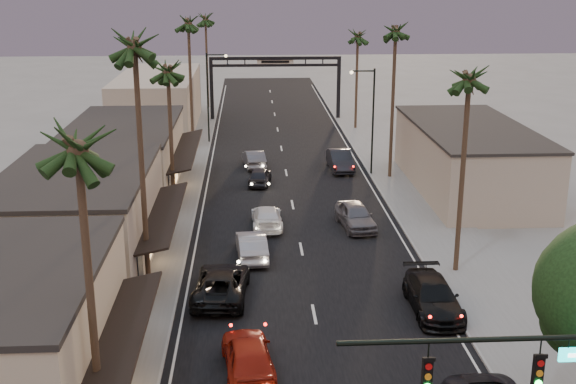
{
  "coord_description": "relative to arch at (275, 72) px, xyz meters",
  "views": [
    {
      "loc": [
        -3.11,
        -13.76,
        16.39
      ],
      "look_at": [
        -0.61,
        32.04,
        2.5
      ],
      "focal_mm": 45.0,
      "sensor_mm": 36.0,
      "label": 1
    }
  ],
  "objects": [
    {
      "name": "streetlight_left",
      "position": [
        -6.92,
        -12.0,
        -0.2
      ],
      "size": [
        2.13,
        0.3,
        9.0
      ],
      "color": "black",
      "rests_on": "ground"
    },
    {
      "name": "oncoming_pickup",
      "position": [
        -4.71,
        -48.76,
        -4.72
      ],
      "size": [
        3.14,
        6.04,
        1.63
      ],
      "primitive_type": "imported",
      "rotation": [
        0.0,
        0.0,
        3.06
      ],
      "color": "black",
      "rests_on": "ground"
    },
    {
      "name": "road",
      "position": [
        0.0,
        -25.0,
        -5.53
      ],
      "size": [
        14.0,
        120.0,
        0.02
      ],
      "primitive_type": "cube",
      "color": "black",
      "rests_on": "ground"
    },
    {
      "name": "palm_la",
      "position": [
        -8.6,
        -61.0,
        5.91
      ],
      "size": [
        3.2,
        3.2,
        13.2
      ],
      "color": "#38281C",
      "rests_on": "ground"
    },
    {
      "name": "arch",
      "position": [
        0.0,
        0.0,
        0.0
      ],
      "size": [
        15.2,
        0.4,
        7.27
      ],
      "color": "black",
      "rests_on": "ground"
    },
    {
      "name": "oncoming_red",
      "position": [
        -3.31,
        -56.41,
        -4.67
      ],
      "size": [
        2.58,
        5.25,
        1.72
      ],
      "primitive_type": "imported",
      "rotation": [
        0.0,
        0.0,
        3.25
      ],
      "color": "maroon",
      "rests_on": "ground"
    },
    {
      "name": "palm_rc",
      "position": [
        8.6,
        -6.0,
        4.94
      ],
      "size": [
        3.2,
        3.2,
        12.2
      ],
      "color": "#38281C",
      "rests_on": "ground"
    },
    {
      "name": "curbside_grey",
      "position": [
        3.93,
        -38.19,
        -4.7
      ],
      "size": [
        2.61,
        5.13,
        1.67
      ],
      "primitive_type": "imported",
      "rotation": [
        0.0,
        0.0,
        0.13
      ],
      "color": "#545459",
      "rests_on": "ground"
    },
    {
      "name": "ground",
      "position": [
        0.0,
        -30.0,
        -5.53
      ],
      "size": [
        200.0,
        200.0,
        0.0
      ],
      "primitive_type": "plane",
      "color": "slate",
      "rests_on": "ground"
    },
    {
      "name": "oncoming_grey_far",
      "position": [
        -2.73,
        -21.95,
        -4.77
      ],
      "size": [
        2.21,
        4.79,
        1.52
      ],
      "primitive_type": "imported",
      "rotation": [
        0.0,
        0.0,
        3.28
      ],
      "color": "#4D4C51",
      "rests_on": "ground"
    },
    {
      "name": "curbside_black",
      "position": [
        6.01,
        -50.95,
        -4.72
      ],
      "size": [
        2.32,
        5.65,
        1.64
      ],
      "primitive_type": "imported",
      "rotation": [
        0.0,
        0.0,
        0.0
      ],
      "color": "black",
      "rests_on": "ground"
    },
    {
      "name": "oncoming_dgrey",
      "position": [
        -2.33,
        -27.45,
        -4.84
      ],
      "size": [
        2.16,
        4.26,
        1.39
      ],
      "primitive_type": "imported",
      "rotation": [
        0.0,
        0.0,
        3.01
      ],
      "color": "black",
      "rests_on": "ground"
    },
    {
      "name": "palm_ra",
      "position": [
        8.6,
        -46.0,
        5.91
      ],
      "size": [
        3.2,
        3.2,
        13.2
      ],
      "color": "#38281C",
      "rests_on": "ground"
    },
    {
      "name": "palm_rb",
      "position": [
        8.6,
        -26.0,
        6.88
      ],
      "size": [
        3.2,
        3.2,
        14.2
      ],
      "color": "#38281C",
      "rests_on": "ground"
    },
    {
      "name": "oncoming_silver",
      "position": [
        -3.08,
        -43.26,
        -4.75
      ],
      "size": [
        2.04,
        4.87,
        1.57
      ],
      "primitive_type": "imported",
      "rotation": [
        0.0,
        0.0,
        3.22
      ],
      "color": "gray",
      "rests_on": "ground"
    },
    {
      "name": "palm_lc",
      "position": [
        -8.6,
        -34.0,
        4.94
      ],
      "size": [
        3.2,
        3.2,
        12.2
      ],
      "color": "#38281C",
      "rests_on": "ground"
    },
    {
      "name": "palm_lb",
      "position": [
        -8.6,
        -48.0,
        7.85
      ],
      "size": [
        3.2,
        3.2,
        15.2
      ],
      "color": "#38281C",
      "rests_on": "ground"
    },
    {
      "name": "curbside_far",
      "position": [
        4.74,
        -23.31,
        -4.67
      ],
      "size": [
        2.03,
        5.29,
        1.72
      ],
      "primitive_type": "imported",
      "rotation": [
        0.0,
        0.0,
        0.04
      ],
      "color": "black",
      "rests_on": "ground"
    },
    {
      "name": "palm_ld",
      "position": [
        -8.6,
        -15.0,
        6.88
      ],
      "size": [
        3.2,
        3.2,
        14.2
      ],
      "color": "#38281C",
      "rests_on": "ground"
    },
    {
      "name": "streetlight_right",
      "position": [
        6.92,
        -25.0,
        -0.2
      ],
      "size": [
        2.13,
        0.3,
        9.0
      ],
      "color": "black",
      "rests_on": "ground"
    },
    {
      "name": "oncoming_white",
      "position": [
        -2.03,
        -37.76,
        -4.82
      ],
      "size": [
        2.11,
        4.95,
        1.42
      ],
      "primitive_type": "imported",
      "rotation": [
        0.0,
        0.0,
        3.17
      ],
      "color": "silver",
      "rests_on": "ground"
    },
    {
      "name": "sidewalk_right",
      "position": [
        9.5,
        -18.0,
        -5.47
      ],
      "size": [
        5.0,
        92.0,
        0.12
      ],
      "primitive_type": "cube",
      "color": "slate",
      "rests_on": "ground"
    },
    {
      "name": "storefront_mid",
      "position": [
        -13.0,
        -44.0,
        -2.78
      ],
      "size": [
        8.0,
        14.0,
        5.5
      ],
      "primitive_type": "cube",
      "color": "tan",
      "rests_on": "ground"
    },
    {
      "name": "storefront_dist",
      "position": [
        -13.0,
        -5.0,
        -2.53
      ],
      "size": [
        8.0,
        20.0,
        6.0
      ],
      "primitive_type": "cube",
      "color": "tan",
      "rests_on": "ground"
    },
    {
      "name": "palm_far",
      "position": [
        -8.3,
        8.0,
        5.91
      ],
      "size": [
        3.2,
        3.2,
        13.2
      ],
      "color": "#38281C",
      "rests_on": "ground"
    },
    {
      "name": "storefront_far",
      "position": [
        -13.0,
        -28.0,
        -3.03
      ],
      "size": [
        8.0,
        16.0,
        5.0
      ],
      "primitive_type": "cube",
      "color": "#C0B292",
      "rests_on": "ground"
    },
    {
      "name": "building_right",
      "position": [
        14.0,
        -30.0,
        -3.03
      ],
      "size": [
        8.0,
        18.0,
        5.0
      ],
      "primitive_type": "cube",
      "color": "tan",
      "rests_on": "ground"
    },
    {
      "name": "sidewalk_left",
      "position": [
        -9.5,
        -18.0,
        -5.47
      ],
      "size": [
        5.0,
        92.0,
        0.12
      ],
      "primitive_type": "cube",
      "color": "slate",
      "rests_on": "ground"
    }
  ]
}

